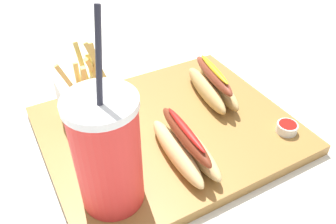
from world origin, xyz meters
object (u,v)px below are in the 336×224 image
hot_dog_2 (185,146)px  ketchup_cup_2 (127,131)px  soda_cup (107,153)px  ketchup_cup_1 (287,127)px  fries_basket (87,101)px  hot_dog_1 (213,85)px

hot_dog_2 → ketchup_cup_2: bearing=123.6°
soda_cup → ketchup_cup_1: size_ratio=7.69×
fries_basket → hot_dog_2: fries_basket is taller
hot_dog_1 → hot_dog_2: (-0.13, -0.11, -0.00)m
fries_basket → hot_dog_1: size_ratio=0.95×
soda_cup → hot_dog_1: soda_cup is taller
soda_cup → hot_dog_2: soda_cup is taller
soda_cup → fries_basket: (0.03, 0.17, -0.04)m
fries_basket → ketchup_cup_2: bearing=-57.2°
ketchup_cup_2 → ketchup_cup_1: bearing=-26.8°
hot_dog_2 → ketchup_cup_1: 0.19m
fries_basket → hot_dog_1: 0.24m
fries_basket → ketchup_cup_1: fries_basket is taller
ketchup_cup_1 → ketchup_cup_2: ketchup_cup_2 is taller
fries_basket → hot_dog_1: fries_basket is taller
fries_basket → ketchup_cup_1: size_ratio=4.35×
hot_dog_1 → soda_cup: bearing=-152.8°
soda_cup → ketchup_cup_1: bearing=-2.8°
soda_cup → ketchup_cup_2: size_ratio=7.89×
hot_dog_2 → ketchup_cup_1: (0.18, -0.03, -0.01)m
hot_dog_2 → soda_cup: bearing=-171.9°
ketchup_cup_1 → ketchup_cup_2: (-0.24, 0.12, 0.00)m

